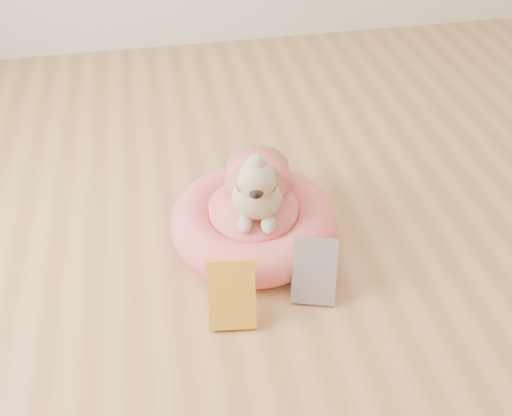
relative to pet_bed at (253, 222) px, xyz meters
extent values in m
plane|color=#AC7947|center=(0.11, -0.53, -0.08)|extent=(4.50, 4.50, 0.00)
cylinder|color=#FA6264|center=(0.00, 0.00, -0.03)|extent=(0.44, 0.44, 0.09)
torus|color=#FA6264|center=(0.00, 0.00, 0.00)|extent=(0.61, 0.61, 0.16)
cylinder|color=#FA6264|center=(0.00, 0.00, 0.04)|extent=(0.32, 0.32, 0.08)
cube|color=yellow|center=(-0.14, -0.36, 0.03)|extent=(0.16, 0.15, 0.21)
cube|color=white|center=(0.15, -0.31, 0.03)|extent=(0.18, 0.16, 0.21)
camera|label=1|loc=(-0.28, -1.53, 1.41)|focal=40.00mm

